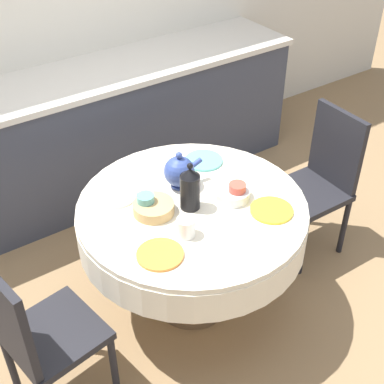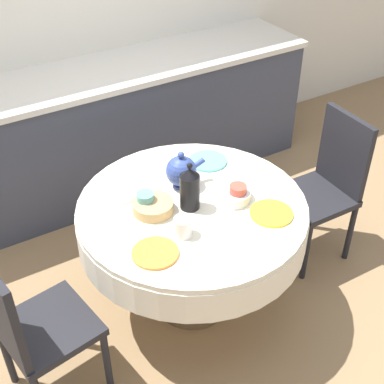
{
  "view_description": "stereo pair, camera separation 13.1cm",
  "coord_description": "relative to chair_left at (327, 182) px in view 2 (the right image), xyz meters",
  "views": [
    {
      "loc": [
        -1.22,
        -1.78,
        2.42
      ],
      "look_at": [
        0.0,
        0.0,
        0.8
      ],
      "focal_mm": 50.0,
      "sensor_mm": 36.0,
      "label": 1
    },
    {
      "loc": [
        -1.11,
        -1.85,
        2.42
      ],
      "look_at": [
        0.0,
        0.0,
        0.8
      ],
      "focal_mm": 50.0,
      "sensor_mm": 36.0,
      "label": 2
    }
  ],
  "objects": [
    {
      "name": "kitchen_counter",
      "position": [
        -0.94,
        1.34,
        -0.06
      ],
      "size": [
        3.24,
        0.64,
        0.93
      ],
      "color": "#383D4C",
      "rests_on": "ground_plane"
    },
    {
      "name": "cup_near_left",
      "position": [
        -1.1,
        -0.16,
        0.25
      ],
      "size": [
        0.09,
        0.09,
        0.1
      ],
      "primitive_type": "cylinder",
      "color": "white",
      "rests_on": "dining_table"
    },
    {
      "name": "chair_right",
      "position": [
        -1.88,
        -0.14,
        0.0
      ],
      "size": [
        0.46,
        0.46,
        0.95
      ],
      "rotation": [
        0.0,
        0.0,
        -1.41
      ],
      "color": "black",
      "rests_on": "ground_plane"
    },
    {
      "name": "plate_far_right",
      "position": [
        -0.66,
        0.31,
        0.21
      ],
      "size": [
        0.22,
        0.22,
        0.01
      ],
      "primitive_type": "cylinder",
      "color": "#60BCB7",
      "rests_on": "dining_table"
    },
    {
      "name": "bread_basket",
      "position": [
        -1.14,
        0.07,
        0.23
      ],
      "size": [
        0.21,
        0.21,
        0.06
      ],
      "primitive_type": "cylinder",
      "color": "tan",
      "rests_on": "dining_table"
    },
    {
      "name": "chair_left",
      "position": [
        0.0,
        0.0,
        0.0
      ],
      "size": [
        0.41,
        0.41,
        0.95
      ],
      "rotation": [
        0.0,
        0.0,
        1.55
      ],
      "color": "black",
      "rests_on": "ground_plane"
    },
    {
      "name": "plate_near_right",
      "position": [
        -0.65,
        -0.26,
        0.21
      ],
      "size": [
        0.22,
        0.22,
        0.01
      ],
      "primitive_type": "cylinder",
      "color": "yellow",
      "rests_on": "dining_table"
    },
    {
      "name": "wall_back",
      "position": [
        -0.94,
        1.68,
        0.77
      ],
      "size": [
        7.0,
        0.05,
        2.6
      ],
      "color": "silver",
      "rests_on": "ground_plane"
    },
    {
      "name": "cup_far_right",
      "position": [
        -0.86,
        0.24,
        0.25
      ],
      "size": [
        0.09,
        0.09,
        0.1
      ],
      "primitive_type": "cylinder",
      "color": "white",
      "rests_on": "dining_table"
    },
    {
      "name": "cup_near_right",
      "position": [
        -0.73,
        -0.08,
        0.25
      ],
      "size": [
        0.09,
        0.09,
        0.1
      ],
      "primitive_type": "cylinder",
      "color": "#CC4C3D",
      "rests_on": "dining_table"
    },
    {
      "name": "coffee_carafe",
      "position": [
        -0.96,
        0.01,
        0.32
      ],
      "size": [
        0.1,
        0.1,
        0.27
      ],
      "color": "black",
      "rests_on": "dining_table"
    },
    {
      "name": "teapot",
      "position": [
        -0.91,
        0.19,
        0.29
      ],
      "size": [
        0.23,
        0.17,
        0.21
      ],
      "color": "#33478E",
      "rests_on": "dining_table"
    },
    {
      "name": "fruit_bowl",
      "position": [
        -0.74,
        -0.05,
        0.23
      ],
      "size": [
        0.19,
        0.19,
        0.05
      ],
      "primitive_type": "cylinder",
      "color": "silver",
      "rests_on": "dining_table"
    },
    {
      "name": "dining_table",
      "position": [
        -0.94,
        0.02,
        0.07
      ],
      "size": [
        1.2,
        1.2,
        0.72
      ],
      "color": "brown",
      "rests_on": "ground_plane"
    },
    {
      "name": "cup_far_left",
      "position": [
        -1.16,
        0.11,
        0.25
      ],
      "size": [
        0.09,
        0.09,
        0.1
      ],
      "primitive_type": "cylinder",
      "color": "#5BA39E",
      "rests_on": "dining_table"
    },
    {
      "name": "plate_far_left",
      "position": [
        -1.24,
        0.3,
        0.21
      ],
      "size": [
        0.22,
        0.22,
        0.01
      ],
      "primitive_type": "cylinder",
      "color": "white",
      "rests_on": "dining_table"
    },
    {
      "name": "ground_plane",
      "position": [
        -0.94,
        0.02,
        -0.53
      ],
      "size": [
        12.0,
        12.0,
        0.0
      ],
      "primitive_type": "plane",
      "color": "#8E704C"
    },
    {
      "name": "plate_near_left",
      "position": [
        -1.28,
        -0.21,
        0.21
      ],
      "size": [
        0.22,
        0.22,
        0.01
      ],
      "primitive_type": "cylinder",
      "color": "orange",
      "rests_on": "dining_table"
    }
  ]
}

